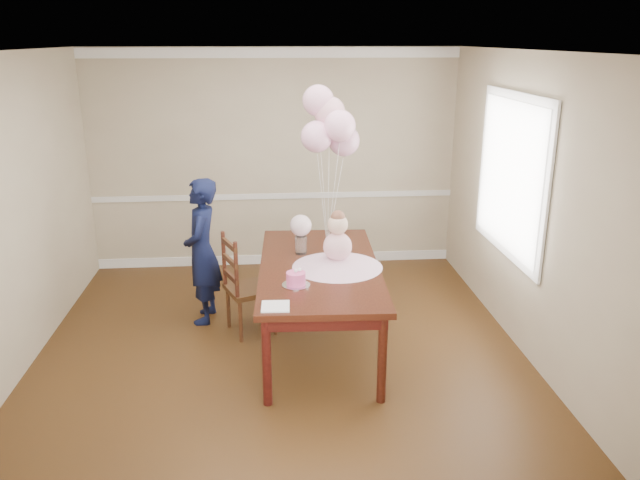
# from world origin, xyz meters

# --- Properties ---
(floor) EXTENTS (4.50, 5.00, 0.00)m
(floor) POSITION_xyz_m (0.00, 0.00, 0.00)
(floor) COLOR #331E0C
(floor) RESTS_ON ground
(ceiling) EXTENTS (4.50, 5.00, 0.02)m
(ceiling) POSITION_xyz_m (0.00, 0.00, 2.70)
(ceiling) COLOR white
(ceiling) RESTS_ON wall_back
(wall_back) EXTENTS (4.50, 0.02, 2.70)m
(wall_back) POSITION_xyz_m (0.00, 2.50, 1.35)
(wall_back) COLOR tan
(wall_back) RESTS_ON floor
(wall_front) EXTENTS (4.50, 0.02, 2.70)m
(wall_front) POSITION_xyz_m (0.00, -2.50, 1.35)
(wall_front) COLOR tan
(wall_front) RESTS_ON floor
(wall_left) EXTENTS (0.02, 5.00, 2.70)m
(wall_left) POSITION_xyz_m (-2.25, 0.00, 1.35)
(wall_left) COLOR tan
(wall_left) RESTS_ON floor
(wall_right) EXTENTS (0.02, 5.00, 2.70)m
(wall_right) POSITION_xyz_m (2.25, 0.00, 1.35)
(wall_right) COLOR tan
(wall_right) RESTS_ON floor
(chair_rail_trim) EXTENTS (4.50, 0.02, 0.07)m
(chair_rail_trim) POSITION_xyz_m (0.00, 2.49, 0.90)
(chair_rail_trim) COLOR silver
(chair_rail_trim) RESTS_ON wall_back
(crown_molding) EXTENTS (4.50, 0.02, 0.12)m
(crown_molding) POSITION_xyz_m (0.00, 2.49, 2.63)
(crown_molding) COLOR white
(crown_molding) RESTS_ON wall_back
(baseboard_trim) EXTENTS (4.50, 0.02, 0.12)m
(baseboard_trim) POSITION_xyz_m (0.00, 2.49, 0.06)
(baseboard_trim) COLOR white
(baseboard_trim) RESTS_ON floor
(window_frame) EXTENTS (0.02, 1.66, 1.56)m
(window_frame) POSITION_xyz_m (2.23, 0.50, 1.55)
(window_frame) COLOR white
(window_frame) RESTS_ON wall_right
(window_blinds) EXTENTS (0.01, 1.50, 1.40)m
(window_blinds) POSITION_xyz_m (2.21, 0.50, 1.55)
(window_blinds) COLOR white
(window_blinds) RESTS_ON wall_right
(dining_table_top) EXTENTS (1.17, 2.21, 0.05)m
(dining_table_top) POSITION_xyz_m (0.37, 0.20, 0.79)
(dining_table_top) COLOR black
(dining_table_top) RESTS_ON table_leg_fl
(table_apron) EXTENTS (1.06, 2.10, 0.11)m
(table_apron) POSITION_xyz_m (0.37, 0.20, 0.71)
(table_apron) COLOR black
(table_apron) RESTS_ON table_leg_fl
(table_leg_fl) EXTENTS (0.08, 0.08, 0.76)m
(table_leg_fl) POSITION_xyz_m (-0.13, -0.78, 0.38)
(table_leg_fl) COLOR black
(table_leg_fl) RESTS_ON floor
(table_leg_fr) EXTENTS (0.08, 0.08, 0.76)m
(table_leg_fr) POSITION_xyz_m (0.78, -0.81, 0.38)
(table_leg_fr) COLOR black
(table_leg_fr) RESTS_ON floor
(table_leg_bl) EXTENTS (0.08, 0.08, 0.76)m
(table_leg_bl) POSITION_xyz_m (-0.05, 1.22, 0.38)
(table_leg_bl) COLOR black
(table_leg_bl) RESTS_ON floor
(table_leg_br) EXTENTS (0.08, 0.08, 0.76)m
(table_leg_br) POSITION_xyz_m (0.87, 1.18, 0.38)
(table_leg_br) COLOR black
(table_leg_br) RESTS_ON floor
(baby_skirt) EXTENTS (0.86, 0.86, 0.11)m
(baby_skirt) POSITION_xyz_m (0.53, 0.14, 0.87)
(baby_skirt) COLOR #DDA2BE
(baby_skirt) RESTS_ON dining_table_top
(baby_torso) EXTENTS (0.26, 0.26, 0.26)m
(baby_torso) POSITION_xyz_m (0.53, 0.14, 1.01)
(baby_torso) COLOR #EA94C6
(baby_torso) RESTS_ON baby_skirt
(baby_head) EXTENTS (0.18, 0.18, 0.18)m
(baby_head) POSITION_xyz_m (0.53, 0.14, 1.22)
(baby_head) COLOR beige
(baby_head) RESTS_ON baby_torso
(baby_hair) EXTENTS (0.13, 0.13, 0.13)m
(baby_hair) POSITION_xyz_m (0.53, 0.14, 1.28)
(baby_hair) COLOR brown
(baby_hair) RESTS_ON baby_head
(cake_platter) EXTENTS (0.25, 0.25, 0.01)m
(cake_platter) POSITION_xyz_m (0.13, -0.28, 0.82)
(cake_platter) COLOR silver
(cake_platter) RESTS_ON dining_table_top
(birthday_cake) EXTENTS (0.17, 0.17, 0.11)m
(birthday_cake) POSITION_xyz_m (0.13, -0.28, 0.88)
(birthday_cake) COLOR #DD458B
(birthday_cake) RESTS_ON cake_platter
(cake_flower_a) EXTENTS (0.03, 0.03, 0.03)m
(cake_flower_a) POSITION_xyz_m (0.13, -0.28, 0.95)
(cake_flower_a) COLOR white
(cake_flower_a) RESTS_ON birthday_cake
(cake_flower_b) EXTENTS (0.03, 0.03, 0.03)m
(cake_flower_b) POSITION_xyz_m (0.17, -0.26, 0.95)
(cake_flower_b) COLOR silver
(cake_flower_b) RESTS_ON birthday_cake
(rose_vase_near) EXTENTS (0.11, 0.11, 0.17)m
(rose_vase_near) POSITION_xyz_m (0.22, 0.53, 0.90)
(rose_vase_near) COLOR white
(rose_vase_near) RESTS_ON dining_table_top
(roses_near) EXTENTS (0.21, 0.21, 0.21)m
(roses_near) POSITION_xyz_m (0.22, 0.53, 1.10)
(roses_near) COLOR beige
(roses_near) RESTS_ON rose_vase_near
(napkin) EXTENTS (0.23, 0.23, 0.01)m
(napkin) POSITION_xyz_m (-0.05, -0.70, 0.82)
(napkin) COLOR white
(napkin) RESTS_ON dining_table_top
(balloon_weight) EXTENTS (0.05, 0.05, 0.02)m
(balloon_weight) POSITION_xyz_m (0.50, 0.79, 0.82)
(balloon_weight) COLOR #BABABE
(balloon_weight) RESTS_ON dining_table_top
(balloon_a) EXTENTS (0.30, 0.30, 0.30)m
(balloon_a) POSITION_xyz_m (0.39, 0.80, 1.90)
(balloon_a) COLOR #FFB4D7
(balloon_a) RESTS_ON balloon_ribbon_a
(balloon_b) EXTENTS (0.30, 0.30, 0.30)m
(balloon_b) POSITION_xyz_m (0.61, 0.74, 2.01)
(balloon_b) COLOR #FFB4D6
(balloon_b) RESTS_ON balloon_ribbon_b
(balloon_c) EXTENTS (0.30, 0.30, 0.30)m
(balloon_c) POSITION_xyz_m (0.53, 0.90, 2.12)
(balloon_c) COLOR #DF9EAB
(balloon_c) RESTS_ON balloon_ribbon_c
(balloon_d) EXTENTS (0.30, 0.30, 0.30)m
(balloon_d) POSITION_xyz_m (0.42, 0.93, 2.22)
(balloon_d) COLOR #E9A5BF
(balloon_d) RESTS_ON balloon_ribbon_d
(balloon_e) EXTENTS (0.30, 0.30, 0.30)m
(balloon_e) POSITION_xyz_m (0.67, 0.87, 1.84)
(balloon_e) COLOR #D899B7
(balloon_e) RESTS_ON balloon_ribbon_e
(balloon_ribbon_a) EXTENTS (0.10, 0.01, 0.91)m
(balloon_ribbon_a) POSITION_xyz_m (0.45, 0.80, 1.28)
(balloon_ribbon_a) COLOR silver
(balloon_ribbon_a) RESTS_ON balloon_weight
(balloon_ribbon_b) EXTENTS (0.11, 0.06, 1.01)m
(balloon_ribbon_b) POSITION_xyz_m (0.56, 0.76, 1.33)
(balloon_ribbon_b) COLOR white
(balloon_ribbon_b) RESTS_ON balloon_weight
(balloon_ribbon_c) EXTENTS (0.03, 0.10, 1.12)m
(balloon_ribbon_c) POSITION_xyz_m (0.52, 0.85, 1.39)
(balloon_ribbon_c) COLOR silver
(balloon_ribbon_c) RESTS_ON balloon_weight
(balloon_ribbon_d) EXTENTS (0.09, 0.12, 1.23)m
(balloon_ribbon_d) POSITION_xyz_m (0.46, 0.86, 1.44)
(balloon_ribbon_d) COLOR silver
(balloon_ribbon_d) RESTS_ON balloon_weight
(balloon_ribbon_e) EXTENTS (0.16, 0.07, 0.84)m
(balloon_ribbon_e) POSITION_xyz_m (0.59, 0.83, 1.25)
(balloon_ribbon_e) COLOR white
(balloon_ribbon_e) RESTS_ON balloon_weight
(dining_chair_seat) EXTENTS (0.57, 0.57, 0.05)m
(dining_chair_seat) POSITION_xyz_m (-0.28, 0.56, 0.45)
(dining_chair_seat) COLOR #38200F
(dining_chair_seat) RESTS_ON chair_leg_fl
(chair_leg_fl) EXTENTS (0.05, 0.05, 0.43)m
(chair_leg_fl) POSITION_xyz_m (-0.38, 0.32, 0.21)
(chair_leg_fl) COLOR #3B1E10
(chair_leg_fl) RESTS_ON floor
(chair_leg_fr) EXTENTS (0.05, 0.05, 0.43)m
(chair_leg_fr) POSITION_xyz_m (-0.04, 0.46, 0.21)
(chair_leg_fr) COLOR #321D0D
(chair_leg_fr) RESTS_ON floor
(chair_leg_bl) EXTENTS (0.05, 0.05, 0.43)m
(chair_leg_bl) POSITION_xyz_m (-0.51, 0.66, 0.21)
(chair_leg_bl) COLOR #311A0D
(chair_leg_bl) RESTS_ON floor
(chair_leg_br) EXTENTS (0.05, 0.05, 0.43)m
(chair_leg_br) POSITION_xyz_m (-0.18, 0.79, 0.21)
(chair_leg_br) COLOR #3E1A11
(chair_leg_br) RESTS_ON floor
(chair_back_post_l) EXTENTS (0.05, 0.05, 0.56)m
(chair_back_post_l) POSITION_xyz_m (-0.40, 0.32, 0.74)
(chair_back_post_l) COLOR #35160E
(chair_back_post_l) RESTS_ON dining_chair_seat
(chair_back_post_r) EXTENTS (0.05, 0.05, 0.56)m
(chair_back_post_r) POSITION_xyz_m (-0.53, 0.65, 0.74)
(chair_back_post_r) COLOR #36160E
(chair_back_post_r) RESTS_ON dining_chair_seat
(chair_slat_low) EXTENTS (0.18, 0.38, 0.05)m
(chair_slat_low) POSITION_xyz_m (-0.46, 0.48, 0.62)
(chair_slat_low) COLOR #3B1C10
(chair_slat_low) RESTS_ON dining_chair_seat
(chair_slat_mid) EXTENTS (0.18, 0.38, 0.05)m
(chair_slat_mid) POSITION_xyz_m (-0.46, 0.48, 0.78)
(chair_slat_mid) COLOR #3B2010
(chair_slat_mid) RESTS_ON dining_chair_seat
(chair_slat_top) EXTENTS (0.18, 0.38, 0.05)m
(chair_slat_top) POSITION_xyz_m (-0.46, 0.48, 0.94)
(chair_slat_top) COLOR #371E0F
(chair_slat_top) RESTS_ON dining_chair_seat
(woman) EXTENTS (0.40, 0.57, 1.49)m
(woman) POSITION_xyz_m (-0.76, 0.87, 0.75)
(woman) COLOR black
(woman) RESTS_ON floor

